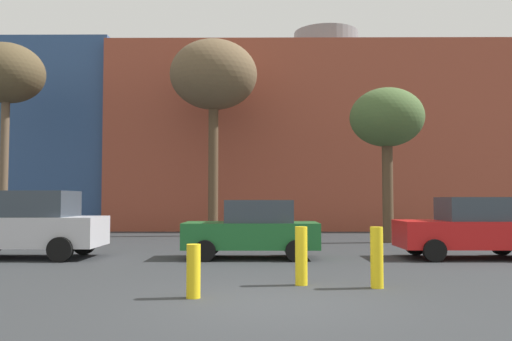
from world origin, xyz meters
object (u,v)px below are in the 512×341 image
object	(u,v)px
bare_tree_0	(214,77)
parked_car_2	(253,229)
bollard_yellow_0	(301,256)
bare_tree_2	(387,120)
parked_car_3	(472,228)
bare_tree_1	(6,75)
parked_car_1	(26,225)
bollard_yellow_2	(377,257)
bollard_yellow_1	(193,271)

from	to	relation	value
bare_tree_0	parked_car_2	bearing A→B (deg)	-77.96
bollard_yellow_0	bare_tree_2	bearing A→B (deg)	67.80
parked_car_3	bare_tree_1	size ratio (longest dim) A/B	0.46
bare_tree_2	parked_car_1	bearing A→B (deg)	-154.91
bare_tree_0	bollard_yellow_2	distance (m)	16.18
parked_car_1	bare_tree_1	distance (m)	11.45
parked_car_1	parked_car_3	xyz separation A→B (m)	(12.63, 0.00, -0.09)
parked_car_1	bollard_yellow_0	size ratio (longest dim) A/B	3.87
bare_tree_1	bollard_yellow_1	distance (m)	18.91
parked_car_2	bollard_yellow_1	distance (m)	6.13
parked_car_2	bollard_yellow_2	xyz separation A→B (m)	(2.40, -5.01, -0.24)
parked_car_2	bare_tree_0	distance (m)	11.30
bare_tree_1	bare_tree_2	world-z (taller)	bare_tree_1
bare_tree_1	bare_tree_0	bearing A→B (deg)	4.37
parked_car_2	parked_car_3	world-z (taller)	parked_car_3
bare_tree_1	bollard_yellow_2	xyz separation A→B (m)	(13.56, -13.37, -6.62)
parked_car_1	bare_tree_0	size ratio (longest dim) A/B	0.49
parked_car_3	bollard_yellow_2	bearing A→B (deg)	52.96
parked_car_2	parked_car_1	bearing A→B (deg)	-0.00
parked_car_3	bare_tree_2	size ratio (longest dim) A/B	0.67
bare_tree_0	bollard_yellow_1	xyz separation A→B (m)	(1.00, -15.11, -6.82)
bare_tree_1	bollard_yellow_0	bearing A→B (deg)	-47.00
bollard_yellow_2	parked_car_3	bearing A→B (deg)	52.96
bollard_yellow_0	parked_car_1	bearing A→B (deg)	147.86
parked_car_1	bollard_yellow_2	distance (m)	10.18
parked_car_1	bollard_yellow_2	world-z (taller)	parked_car_1
bare_tree_1	bollard_yellow_1	world-z (taller)	bare_tree_1
bare_tree_0	bollard_yellow_2	bearing A→B (deg)	-72.89
parked_car_1	bare_tree_2	world-z (taller)	bare_tree_2
parked_car_2	bollard_yellow_1	world-z (taller)	parked_car_2
bollard_yellow_1	bare_tree_0	bearing A→B (deg)	93.77
parked_car_2	parked_car_3	bearing A→B (deg)	-180.00
bare_tree_1	parked_car_1	bearing A→B (deg)	-60.60
parked_car_2	bollard_yellow_2	world-z (taller)	parked_car_2
bare_tree_0	bollard_yellow_2	size ratio (longest dim) A/B	7.82
parked_car_1	bollard_yellow_2	size ratio (longest dim) A/B	3.82
bare_tree_0	bollard_yellow_0	bearing A→B (deg)	-77.96
bare_tree_0	bare_tree_2	xyz separation A→B (m)	(7.05, -3.65, -2.53)
parked_car_2	bare_tree_0	world-z (taller)	bare_tree_0
bollard_yellow_2	bare_tree_2	bearing A→B (deg)	75.37
parked_car_1	bollard_yellow_1	xyz separation A→B (m)	(5.52, -6.04, -0.49)
bare_tree_2	bollard_yellow_1	world-z (taller)	bare_tree_2
bollard_yellow_0	bollard_yellow_1	size ratio (longest dim) A/B	1.25
parked_car_3	bare_tree_0	world-z (taller)	bare_tree_0
parked_car_3	bare_tree_1	distance (m)	20.27
bare_tree_0	bare_tree_1	size ratio (longest dim) A/B	1.04
parked_car_3	bare_tree_1	bearing A→B (deg)	-25.74
parked_car_3	bare_tree_1	world-z (taller)	bare_tree_1
bare_tree_2	bollard_yellow_1	bearing A→B (deg)	-117.86
parked_car_1	bare_tree_1	size ratio (longest dim) A/B	0.51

